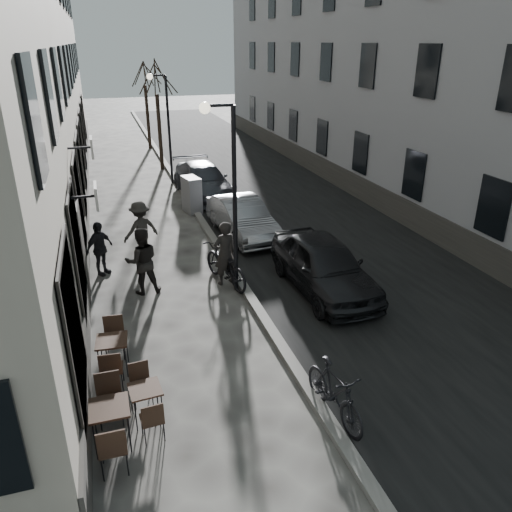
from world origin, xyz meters
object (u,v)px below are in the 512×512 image
utility_cabinet (192,195)px  car_mid (242,218)px  pedestrian_near (142,261)px  car_far (203,181)px  streetlamp_near (228,180)px  bistro_set_c (113,352)px  pedestrian_mid (141,229)px  moped (334,392)px  bistro_set_a (111,422)px  bistro_set_b (146,400)px  pedestrian_far (100,249)px  streetlamp_far (164,117)px  bicycle (225,265)px  car_near (324,265)px  tree_far (144,72)px  tree_near (156,79)px

utility_cabinet → car_mid: 3.40m
pedestrian_near → car_far: pedestrian_near is taller
streetlamp_near → bistro_set_c: (-3.27, -2.91, -2.69)m
pedestrian_mid → moped: size_ratio=0.99×
bistro_set_a → utility_cabinet: 12.78m
pedestrian_mid → moped: pedestrian_mid is taller
bistro_set_b → car_far: (3.93, 13.90, 0.29)m
pedestrian_far → streetlamp_far: bearing=29.0°
bicycle → pedestrian_mid: size_ratio=1.19×
streetlamp_near → bistro_set_b: bearing=-121.0°
car_near → streetlamp_near: bearing=161.1°
bicycle → car_far: bearing=-113.5°
streetlamp_far → bistro_set_a: size_ratio=3.15×
car_mid → moped: size_ratio=2.23×
bistro_set_a → bistro_set_c: size_ratio=1.02×
bistro_set_c → bicycle: (3.24, 3.36, 0.10)m
bistro_set_a → pedestrian_far: bearing=89.7°
bistro_set_a → car_near: bearing=36.0°
car_near → car_far: car_near is taller
car_near → car_mid: size_ratio=1.08×
pedestrian_far → streetlamp_near: bearing=-74.3°
car_far → tree_far: bearing=92.1°
streetlamp_near → pedestrian_near: size_ratio=2.69×
bicycle → moped: size_ratio=1.18×
car_near → bicycle: bearing=152.4°
streetlamp_near → car_mid: bearing=69.7°
streetlamp_near → pedestrian_far: bearing=147.7°
bicycle → car_mid: (1.51, 3.55, 0.10)m
car_far → bicycle: bearing=-101.0°
bicycle → car_mid: size_ratio=0.53×
pedestrian_far → moped: size_ratio=0.89×
bistro_set_c → utility_cabinet: (3.54, 10.09, 0.25)m
tree_near → pedestrian_far: tree_near is taller
car_mid → car_far: size_ratio=0.84×
bistro_set_b → utility_cabinet: 12.16m
streetlamp_near → pedestrian_near: streetlamp_near is taller
bistro_set_a → car_mid: (4.87, 9.06, 0.18)m
bistro_set_b → bicycle: 5.74m
pedestrian_near → car_near: 4.96m
pedestrian_far → bistro_set_a: bearing=-132.0°
pedestrian_near → utility_cabinet: bearing=-112.2°
pedestrian_far → car_mid: (4.87, 1.85, -0.15)m
bistro_set_c → car_near: 6.14m
tree_near → bistro_set_b: tree_near is taller
bistro_set_c → bistro_set_a: bearing=-88.5°
tree_near → car_near: (2.40, -15.76, -3.91)m
utility_cabinet → pedestrian_mid: size_ratio=0.79×
bistro_set_b → pedestrian_far: 6.78m
pedestrian_near → moped: size_ratio=1.03×
tree_far → car_far: (1.10, -11.70, -3.96)m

